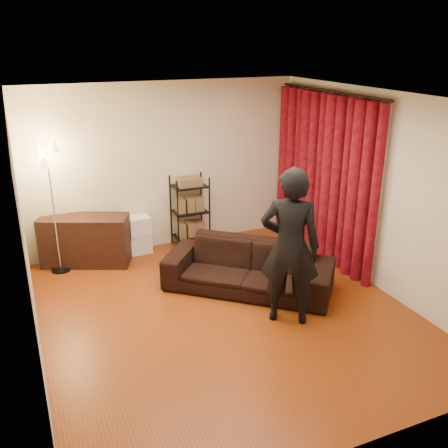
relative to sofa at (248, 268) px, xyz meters
name	(u,v)px	position (x,y,z in m)	size (l,w,h in m)	color
floor	(226,312)	(-0.54, -0.46, -0.33)	(5.00, 5.00, 0.00)	maroon
ceiling	(226,98)	(-0.54, -0.46, 2.37)	(5.00, 5.00, 0.00)	white
wall_back	(165,167)	(-0.54, 2.04, 1.02)	(5.00, 5.00, 0.00)	beige
wall_front	(356,314)	(-0.54, -2.96, 1.02)	(5.00, 5.00, 0.00)	beige
wall_left	(25,242)	(-2.79, -0.46, 1.02)	(5.00, 5.00, 0.00)	beige
wall_right	(378,192)	(1.71, -0.46, 1.02)	(5.00, 5.00, 0.00)	beige
curtain_rod	(331,91)	(1.61, 0.66, 2.25)	(0.04, 0.04, 2.65)	black
curtain	(324,178)	(1.59, 0.66, 0.94)	(0.22, 2.65, 2.55)	maroon
sofa	(248,268)	(0.00, 0.00, 0.00)	(2.29, 0.89, 0.67)	black
person	(290,247)	(0.10, -0.90, 0.65)	(0.72, 0.47, 1.96)	black
media_cabinet	(85,240)	(-1.94, 1.76, 0.05)	(1.32, 0.50, 0.77)	black
storage_boxes	(139,235)	(-1.09, 1.85, -0.02)	(0.37, 0.30, 0.62)	silver
wire_shelf	(190,212)	(-0.21, 1.81, 0.27)	(0.55, 0.38, 1.21)	black
floor_lamp	(54,211)	(-2.35, 1.65, 0.62)	(0.34, 0.34, 1.92)	silver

